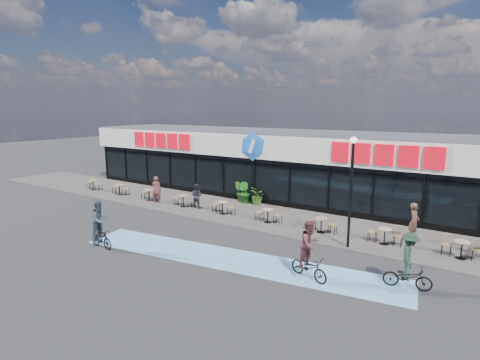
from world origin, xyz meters
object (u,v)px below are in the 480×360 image
object	(u,v)px
pedestrian_b	(414,222)
patron_right	(196,196)
potted_plant_right	(258,196)
cyclist_b	(408,265)
lamp_post	(351,183)
bistro_set_0	(94,184)
potted_plant_mid	(244,193)
patron_left	(156,189)
cyclist_a	(309,255)
potted_plant_left	(240,192)

from	to	relation	value
pedestrian_b	patron_right	bearing A→B (deg)	96.88
potted_plant_right	cyclist_b	world-z (taller)	cyclist_b
patron_right	pedestrian_b	world-z (taller)	pedestrian_b
lamp_post	patron_right	distance (m)	10.23
cyclist_b	bistro_set_0	bearing A→B (deg)	170.29
potted_plant_mid	pedestrian_b	xyz separation A→B (m)	(10.38, -1.58, 0.21)
bistro_set_0	patron_right	size ratio (longest dim) A/B	1.01
pedestrian_b	potted_plant_right	bearing A→B (deg)	81.90
potted_plant_mid	patron_right	world-z (taller)	patron_right
potted_plant_mid	patron_right	bearing A→B (deg)	-123.16
potted_plant_right	patron_right	bearing A→B (deg)	-135.48
bistro_set_0	pedestrian_b	distance (m)	22.12
potted_plant_mid	cyclist_b	bearing A→B (deg)	-31.47
potted_plant_right	pedestrian_b	distance (m)	9.52
pedestrian_b	cyclist_b	size ratio (longest dim) A/B	0.88
bistro_set_0	patron_right	bearing A→B (deg)	0.71
bistro_set_0	patron_left	bearing A→B (deg)	-1.94
patron_left	pedestrian_b	bearing A→B (deg)	166.38
potted_plant_mid	bistro_set_0	bearing A→B (deg)	-166.35
lamp_post	potted_plant_mid	xyz separation A→B (m)	(-8.12, 4.17, -2.25)
lamp_post	patron_left	xyz separation A→B (m)	(-12.96, 1.10, -2.05)
patron_left	cyclist_a	xyz separation A→B (m)	(12.66, -4.80, -0.05)
bistro_set_0	potted_plant_mid	world-z (taller)	potted_plant_mid
patron_right	cyclist_a	bearing A→B (deg)	139.44
patron_left	pedestrian_b	size ratio (longest dim) A/B	0.99
cyclist_b	patron_left	bearing A→B (deg)	167.01
lamp_post	cyclist_b	bearing A→B (deg)	-41.66
bistro_set_0	patron_right	xyz separation A→B (m)	(9.92, 0.12, 0.31)
potted_plant_left	patron_right	bearing A→B (deg)	-117.78
patron_left	potted_plant_mid	bearing A→B (deg)	-166.79
potted_plant_left	patron_right	xyz separation A→B (m)	(-1.44, -2.73, 0.08)
patron_left	patron_right	size ratio (longest dim) A/B	1.15
patron_right	cyclist_a	distance (m)	10.90
lamp_post	pedestrian_b	bearing A→B (deg)	48.79
pedestrian_b	cyclist_b	distance (m)	5.18
patron_right	pedestrian_b	distance (m)	12.21
potted_plant_left	cyclist_a	world-z (taller)	cyclist_a
patron_left	bistro_set_0	bearing A→B (deg)	-21.16
patron_left	patron_right	distance (m)	3.09
potted_plant_right	patron_right	world-z (taller)	patron_right
lamp_post	patron_right	bearing A→B (deg)	171.65
lamp_post	potted_plant_left	distance (m)	9.70
pedestrian_b	cyclist_b	world-z (taller)	cyclist_b
lamp_post	potted_plant_left	size ratio (longest dim) A/B	3.61
potted_plant_left	cyclist_b	distance (m)	13.18
potted_plant_mid	potted_plant_right	world-z (taller)	potted_plant_mid
bistro_set_0	cyclist_b	size ratio (longest dim) A/B	0.76
potted_plant_mid	patron_left	distance (m)	5.74
bistro_set_0	patron_right	distance (m)	9.93
pedestrian_b	potted_plant_mid	bearing A→B (deg)	82.87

